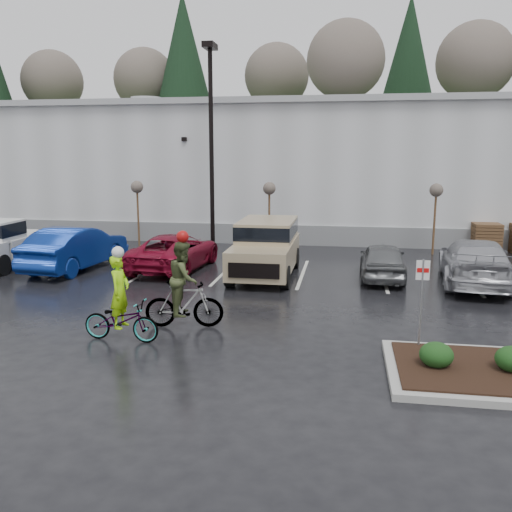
% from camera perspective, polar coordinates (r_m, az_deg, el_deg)
% --- Properties ---
extents(ground, '(120.00, 120.00, 0.00)m').
position_cam_1_polar(ground, '(13.13, -0.10, -9.44)').
color(ground, black).
rests_on(ground, ground).
extents(warehouse, '(60.50, 15.50, 7.20)m').
position_cam_1_polar(warehouse, '(34.21, 6.07, 9.29)').
color(warehouse, silver).
rests_on(warehouse, ground).
extents(wooded_ridge, '(80.00, 25.00, 6.00)m').
position_cam_1_polar(wooded_ridge, '(57.20, 7.46, 9.22)').
color(wooded_ridge, '#213A18').
rests_on(wooded_ridge, ground).
extents(lamppost, '(0.50, 1.00, 9.22)m').
position_cam_1_polar(lamppost, '(24.91, -4.75, 13.43)').
color(lamppost, black).
rests_on(lamppost, ground).
extents(sapling_west, '(0.60, 0.60, 3.20)m').
position_cam_1_polar(sapling_west, '(27.14, -12.41, 6.75)').
color(sapling_west, '#482E1C').
rests_on(sapling_west, ground).
extents(sapling_mid, '(0.60, 0.60, 3.20)m').
position_cam_1_polar(sapling_mid, '(25.46, 1.41, 6.75)').
color(sapling_mid, '#482E1C').
rests_on(sapling_mid, ground).
extents(sapling_east, '(0.60, 0.60, 3.20)m').
position_cam_1_polar(sapling_east, '(25.52, 18.43, 6.21)').
color(sapling_east, '#482E1C').
rests_on(sapling_east, ground).
extents(pallet_stack_a, '(1.20, 1.20, 1.35)m').
position_cam_1_polar(pallet_stack_a, '(27.21, 23.06, 1.79)').
color(pallet_stack_a, '#482E1C').
rests_on(pallet_stack_a, ground).
extents(shrub_a, '(0.70, 0.70, 0.52)m').
position_cam_1_polar(shrub_a, '(12.05, 18.46, -9.84)').
color(shrub_a, black).
rests_on(shrub_a, curb_island).
extents(fire_lane_sign, '(0.30, 0.05, 2.20)m').
position_cam_1_polar(fire_lane_sign, '(12.86, 17.03, -3.81)').
color(fire_lane_sign, gray).
rests_on(fire_lane_sign, ground).
extents(pickup_white, '(2.10, 5.20, 1.96)m').
position_cam_1_polar(pickup_white, '(24.30, -24.69, 1.40)').
color(pickup_white, silver).
rests_on(pickup_white, ground).
extents(car_blue, '(2.33, 5.33, 1.70)m').
position_cam_1_polar(car_blue, '(22.50, -18.45, 0.83)').
color(car_blue, navy).
rests_on(car_blue, ground).
extents(car_red, '(2.77, 5.25, 1.41)m').
position_cam_1_polar(car_red, '(21.60, -8.54, 0.47)').
color(car_red, maroon).
rests_on(car_red, ground).
extents(suv_tan, '(2.20, 5.10, 2.06)m').
position_cam_1_polar(suv_tan, '(20.07, 0.97, 0.74)').
color(suv_tan, tan).
rests_on(suv_tan, ground).
extents(car_grey, '(1.64, 3.96, 1.34)m').
position_cam_1_polar(car_grey, '(20.28, 13.18, -0.47)').
color(car_grey, slate).
rests_on(car_grey, ground).
extents(car_far_silver, '(2.85, 5.71, 1.59)m').
position_cam_1_polar(car_far_silver, '(20.39, 22.05, -0.57)').
color(car_far_silver, '#AAABB2').
rests_on(car_far_silver, ground).
extents(cyclist_hivis, '(1.98, 0.79, 2.36)m').
position_cam_1_polar(cyclist_hivis, '(13.67, -14.04, -5.74)').
color(cyclist_hivis, '#3F3F44').
rests_on(cyclist_hivis, ground).
extents(cyclist_olive, '(2.06, 1.02, 2.58)m').
position_cam_1_polar(cyclist_olive, '(14.35, -7.59, -3.89)').
color(cyclist_olive, '#3F3F44').
rests_on(cyclist_olive, ground).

